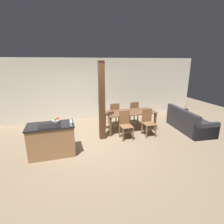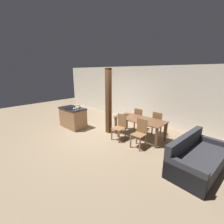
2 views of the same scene
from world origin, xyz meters
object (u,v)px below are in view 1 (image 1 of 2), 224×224
Objects in this scene: dining_chair_near_left at (126,124)px; dining_chair_far_left at (114,114)px; wine_glass_middle at (71,121)px; couch at (189,123)px; wine_glass_far at (71,120)px; dining_chair_far_right at (133,112)px; dining_chair_near_right at (148,122)px; timber_post at (102,102)px; kitchen_island at (52,140)px; fruit_bowl at (56,120)px; wine_glass_near at (71,122)px; dining_table at (130,114)px.

dining_chair_far_left is (0.00, 1.32, 0.00)m from dining_chair_near_left.
couch is at bearing 7.54° from wine_glass_middle.
wine_glass_far reaches higher than dining_chair_far_right.
timber_post reaches higher than dining_chair_near_right.
dining_chair_far_right is at bearing 57.14° from dining_chair_near_left.
wine_glass_far is at bearing 102.07° from couch.
dining_chair_far_left is (1.83, 1.93, -0.52)m from wine_glass_middle.
dining_chair_near_right is 1.00× the size of dining_chair_far_left.
kitchen_island is 0.80m from wine_glass_far.
dining_chair_far_right is (3.22, 1.75, 0.05)m from kitchen_island.
wine_glass_middle is at bearing 46.63° from dining_chair_far_left.
fruit_bowl is 0.24× the size of dining_chair_far_right.
wine_glass_near is 0.16× the size of dining_chair_far_left.
dining_chair_far_right is (2.68, 2.02, -0.52)m from wine_glass_near.
dining_table is 2.00× the size of dining_chair_far_left.
wine_glass_middle is at bearing 35.85° from dining_chair_far_right.
dining_chair_near_left is 0.37× the size of timber_post.
dining_chair_far_right reaches higher than dining_table.
dining_chair_far_right is at bearing 35.85° from wine_glass_middle.
dining_table is (2.25, 1.28, -0.39)m from wine_glass_middle.
wine_glass_middle is at bearing -150.46° from dining_table.
dining_chair_far_left is at bearing 45.24° from wine_glass_far.
wine_glass_near is at bearing -148.73° from dining_table.
wine_glass_far is at bearing 90.00° from wine_glass_middle.
dining_chair_far_left reaches higher than dining_table.
wine_glass_near reaches higher than dining_chair_far_left.
fruit_bowl is at bearing -175.85° from dining_chair_near_right.
wine_glass_middle reaches higher than dining_table.
couch is at bearing 142.18° from dining_chair_far_right.
dining_chair_far_right is at bearing 28.49° from kitchen_island.
timber_post is (1.06, 0.82, 0.27)m from wine_glass_middle.
couch is (4.41, 0.49, -0.73)m from wine_glass_far.
timber_post is at bearing 40.82° from wine_glass_near.
dining_table is (2.25, 1.37, -0.39)m from wine_glass_near.
wine_glass_near reaches higher than couch.
wine_glass_near is at bearing -139.18° from timber_post.
kitchen_island is at bearing -158.68° from dining_table.
couch is (2.16, -0.69, -0.35)m from dining_table.
fruit_bowl reaches higher than dining_table.
couch is at bearing -0.75° from dining_chair_near_left.
dining_chair_near_left is 0.85m from dining_chair_near_right.
wine_glass_middle is 0.16× the size of dining_chair_far_right.
wine_glass_far is 0.06× the size of timber_post.
dining_table is at bearing 57.14° from dining_chair_near_left.
timber_post reaches higher than fruit_bowl.
dining_table is at bearing 29.54° from wine_glass_middle.
kitchen_island is 0.49× the size of timber_post.
couch is at bearing -17.73° from dining_table.
kitchen_island is at bearing 36.39° from dining_chair_far_left.
kitchen_island is 5.64× the size of fruit_bowl.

